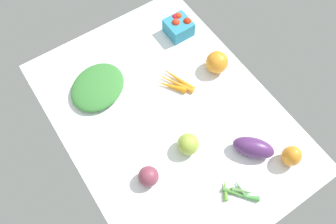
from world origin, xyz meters
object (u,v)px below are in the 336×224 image
Objects in this scene: red_onion_center at (148,176)px; eggplant at (253,148)px; okra_pile at (239,192)px; bell_pepper_orange at (291,156)px; leafy_greens_clump at (98,87)px; carrot_bunch at (174,82)px; heirloom_tomato_orange at (217,62)px; heirloom_tomato_green at (188,144)px; berry_basket at (179,26)px.

red_onion_center is 37.56cm from eggplant.
bell_pepper_orange is (0.68, 21.65, 3.46)cm from okra_pile.
leafy_greens_clump is at bearing -146.55° from bell_pepper_orange.
okra_pile is at bearing 17.62° from leafy_greens_clump.
leafy_greens_clump is 1.31× the size of carrot_bunch.
bell_pepper_orange is 0.98× the size of heirloom_tomato_orange.
heirloom_tomato_green reaches higher than carrot_bunch.
heirloom_tomato_orange is at bearing 126.41° from heirloom_tomato_green.
leafy_greens_clump is at bearing -81.72° from berry_basket.
eggplant is (11.70, 35.69, -0.01)cm from red_onion_center.
red_onion_center is 65.26cm from berry_basket.
heirloom_tomato_orange is (17.64, 44.00, 2.24)cm from leafy_greens_clump.
heirloom_tomato_orange reaches higher than eggplant.
berry_basket is at bearing 148.78° from heirloom_tomato_green.
carrot_bunch is 25.96cm from berry_basket.
berry_basket is (-47.23, 45.02, 0.31)cm from red_onion_center.
bell_pepper_orange is (9.69, 8.35, 0.87)cm from eggplant.
carrot_bunch is at bearing -38.88° from berry_basket.
heirloom_tomato_orange reaches higher than berry_basket.
heirloom_tomato_green is at bearing -167.88° from okra_pile.
bell_pepper_orange is at bearing -3.48° from heirloom_tomato_orange.
okra_pile is 21.93cm from bell_pepper_orange.
red_onion_center is at bearing -43.63° from berry_basket.
okra_pile is at bearing 12.12° from heirloom_tomato_green.
eggplant reaches higher than carrot_bunch.
heirloom_tomato_green is at bearing -131.31° from bell_pepper_orange.
carrot_bunch is at bearing 149.67° from eggplant.
heirloom_tomato_orange is at bearing 4.20° from berry_basket.
red_onion_center is at bearing -148.53° from eggplant.
eggplant is at bearing -17.49° from heirloom_tomato_orange.
eggplant is at bearing 10.05° from carrot_bunch.
heirloom_tomato_orange is (3.69, 17.95, 3.32)cm from carrot_bunch.
heirloom_tomato_orange reaches higher than bell_pepper_orange.
heirloom_tomato_green is 0.34× the size of leafy_greens_clump.
heirloom_tomato_green reaches higher than red_onion_center.
berry_basket is (-6.15, 42.25, 1.60)cm from leafy_greens_clump.
leafy_greens_clump is at bearing -118.18° from carrot_bunch.
leafy_greens_clump is 1.70× the size of okra_pile.
red_onion_center is at bearing -115.91° from bell_pepper_orange.
carrot_bunch is at bearing -162.58° from bell_pepper_orange.
bell_pepper_orange is (23.28, 26.50, 0.47)cm from heirloom_tomato_green.
red_onion_center is 0.41× the size of carrot_bunch.
bell_pepper_orange is at bearing 0.35° from eggplant.
leafy_greens_clump reaches higher than carrot_bunch.
carrot_bunch is at bearing -101.60° from heirloom_tomato_orange.
carrot_bunch is 1.73× the size of berry_basket.
red_onion_center is 0.90× the size of heirloom_tomato_green.
berry_basket is at bearing -175.80° from heirloom_tomato_orange.
carrot_bunch is 39.51cm from eggplant.
eggplant is at bearing 31.95° from leafy_greens_clump.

